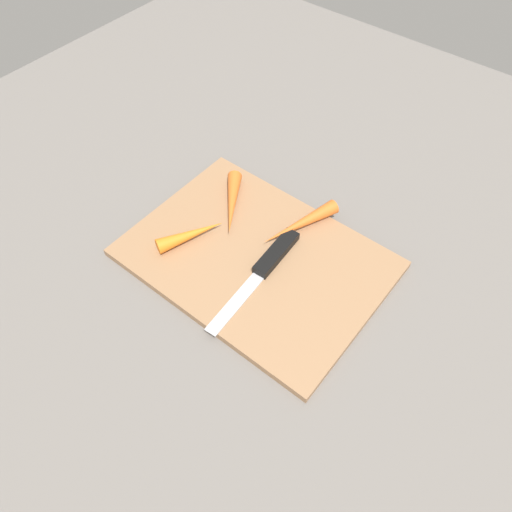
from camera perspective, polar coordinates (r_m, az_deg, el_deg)
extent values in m
plane|color=slate|center=(0.73, 0.00, -0.58)|extent=(1.40, 1.40, 0.00)
cube|color=#99704C|center=(0.72, 0.00, -0.29)|extent=(0.36, 0.26, 0.01)
cube|color=#B7B7BC|center=(0.67, -2.40, -5.44)|extent=(0.03, 0.11, 0.00)
cube|color=black|center=(0.71, 2.35, 0.38)|extent=(0.03, 0.09, 0.01)
cone|color=orange|center=(0.73, -7.47, 2.45)|extent=(0.06, 0.10, 0.02)
cone|color=orange|center=(0.77, -2.76, 6.06)|extent=(0.09, 0.11, 0.02)
cone|color=orange|center=(0.74, 5.05, 3.68)|extent=(0.06, 0.13, 0.02)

